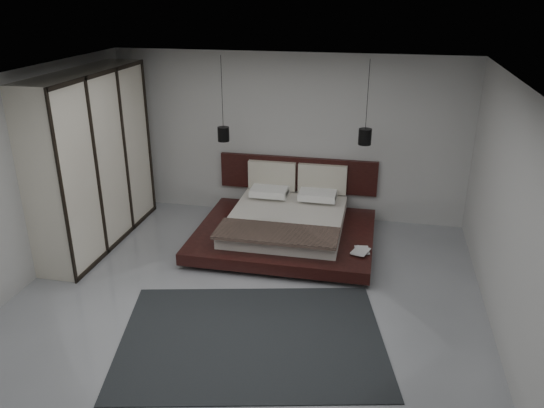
% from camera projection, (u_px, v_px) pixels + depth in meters
% --- Properties ---
extents(floor, '(6.00, 6.00, 0.00)m').
position_uv_depth(floor, '(245.00, 303.00, 6.77)').
color(floor, '#979AA0').
rests_on(floor, ground).
extents(ceiling, '(6.00, 6.00, 0.00)m').
position_uv_depth(ceiling, '(240.00, 82.00, 5.71)').
color(ceiling, white).
rests_on(ceiling, wall_back).
extents(wall_back, '(6.00, 0.00, 6.00)m').
position_uv_depth(wall_back, '(288.00, 137.00, 8.96)').
color(wall_back, '#AEAEAC').
rests_on(wall_back, floor).
extents(wall_front, '(6.00, 0.00, 6.00)m').
position_uv_depth(wall_front, '(127.00, 368.00, 3.53)').
color(wall_front, '#AEAEAC').
rests_on(wall_front, floor).
extents(wall_left, '(0.00, 6.00, 6.00)m').
position_uv_depth(wall_left, '(17.00, 184.00, 6.81)').
color(wall_left, '#AEAEAC').
rests_on(wall_left, floor).
extents(wall_right, '(0.00, 6.00, 6.00)m').
position_uv_depth(wall_right, '(513.00, 224.00, 5.68)').
color(wall_right, '#AEAEAC').
rests_on(wall_right, floor).
extents(lattice_screen, '(0.05, 0.90, 2.60)m').
position_uv_depth(lattice_screen, '(112.00, 142.00, 9.06)').
color(lattice_screen, black).
rests_on(lattice_screen, floor).
extents(bed, '(2.72, 2.37, 1.07)m').
position_uv_depth(bed, '(286.00, 224.00, 8.36)').
color(bed, black).
rests_on(bed, floor).
extents(book_lower, '(0.24, 0.29, 0.02)m').
position_uv_depth(book_lower, '(355.00, 250.00, 7.57)').
color(book_lower, '#99724C').
rests_on(book_lower, bed).
extents(book_upper, '(0.29, 0.34, 0.02)m').
position_uv_depth(book_upper, '(354.00, 250.00, 7.54)').
color(book_upper, '#99724C').
rests_on(book_upper, book_lower).
extents(pendant_left, '(0.19, 0.19, 1.34)m').
position_uv_depth(pendant_left, '(223.00, 134.00, 8.46)').
color(pendant_left, black).
rests_on(pendant_left, ceiling).
extents(pendant_right, '(0.20, 0.20, 1.27)m').
position_uv_depth(pendant_right, '(365.00, 137.00, 8.01)').
color(pendant_right, black).
rests_on(pendant_right, ceiling).
extents(wardrobe, '(0.64, 2.70, 2.65)m').
position_uv_depth(wardrobe, '(93.00, 160.00, 8.01)').
color(wardrobe, beige).
rests_on(wardrobe, floor).
extents(rug, '(3.39, 2.75, 0.01)m').
position_uv_depth(rug, '(252.00, 338.00, 6.10)').
color(rug, black).
rests_on(rug, floor).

